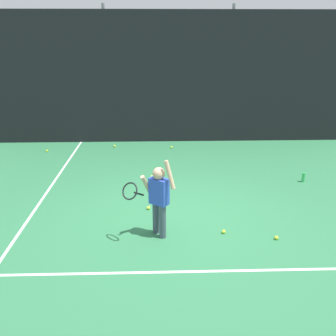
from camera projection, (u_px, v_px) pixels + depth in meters
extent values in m
plane|color=#2D7247|center=(178.00, 216.00, 6.77)|extent=(20.00, 20.00, 0.00)
cube|color=white|center=(185.00, 272.00, 5.18)|extent=(9.00, 0.05, 0.00)
cube|color=white|center=(45.00, 195.00, 7.62)|extent=(0.05, 9.00, 0.00)
cube|color=black|center=(169.00, 79.00, 10.79)|extent=(11.27, 0.08, 3.81)
cylinder|color=slate|center=(107.00, 76.00, 10.77)|extent=(0.09, 0.09, 3.96)
cylinder|color=slate|center=(230.00, 76.00, 10.87)|extent=(0.09, 0.09, 3.96)
cylinder|color=#3F4C59|center=(156.00, 217.00, 6.10)|extent=(0.11, 0.11, 0.58)
cylinder|color=#3F4C59|center=(163.00, 222.00, 5.96)|extent=(0.11, 0.11, 0.58)
cube|color=blue|center=(159.00, 191.00, 5.85)|extent=(0.34, 0.31, 0.44)
sphere|color=tan|center=(159.00, 174.00, 5.75)|extent=(0.20, 0.20, 0.20)
cylinder|color=tan|center=(170.00, 175.00, 5.65)|extent=(0.21, 0.18, 0.46)
cylinder|color=tan|center=(147.00, 186.00, 5.88)|extent=(0.22, 0.27, 0.43)
cylinder|color=black|center=(139.00, 194.00, 5.87)|extent=(0.16, 0.21, 0.15)
torus|color=black|center=(130.00, 191.00, 5.66)|extent=(0.33, 0.30, 0.26)
cylinder|color=green|center=(303.00, 177.00, 8.27)|extent=(0.07, 0.07, 0.22)
sphere|color=#CCE033|center=(152.00, 177.00, 8.52)|extent=(0.07, 0.07, 0.07)
sphere|color=#CCE033|center=(224.00, 232.00, 6.16)|extent=(0.07, 0.07, 0.07)
sphere|color=#CCE033|center=(47.00, 151.00, 10.38)|extent=(0.07, 0.07, 0.07)
sphere|color=#CCE033|center=(115.00, 146.00, 10.82)|extent=(0.07, 0.07, 0.07)
sphere|color=#CCE033|center=(148.00, 208.00, 7.00)|extent=(0.07, 0.07, 0.07)
sphere|color=#CCE033|center=(172.00, 147.00, 10.71)|extent=(0.07, 0.07, 0.07)
sphere|color=#CCE033|center=(276.00, 238.00, 5.98)|extent=(0.07, 0.07, 0.07)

